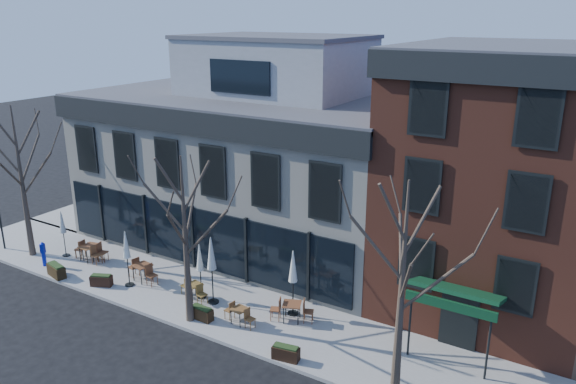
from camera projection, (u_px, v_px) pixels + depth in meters
The scene contains 24 objects.
ground at pixel (196, 271), 28.08m from camera, with size 120.00×120.00×0.00m, color black.
sidewalk_front at pixel (221, 305), 24.69m from camera, with size 33.50×4.70×0.15m, color gray.
sidewalk_side at pixel (127, 200), 38.53m from camera, with size 4.50×12.00×0.15m, color gray.
corner_building at pixel (254, 159), 30.71m from camera, with size 18.39×10.39×11.10m.
red_brick_building at pixel (501, 178), 23.92m from camera, with size 8.20×11.78×11.18m.
tree_corner at pixel (22, 180), 28.41m from camera, with size 3.93×3.98×7.92m.
tree_mid at pixel (186, 239), 22.25m from camera, with size 3.50×3.55×7.04m.
tree_right at pixel (402, 289), 17.70m from camera, with size 3.72×3.77×7.48m.
call_box at pixel (43, 253), 28.15m from camera, with size 0.27×0.26×1.30m.
cafe_set_0 at pixel (91, 250), 28.93m from camera, with size 1.91×0.91×0.98m.
cafe_set_1 at pixel (88, 252), 28.78m from camera, with size 1.87×0.79×0.97m.
cafe_set_2 at pixel (143, 271), 26.62m from camera, with size 1.95×0.87×1.01m.
cafe_set_3 at pixel (194, 290), 24.95m from camera, with size 1.70×0.81×0.87m.
cafe_set_4 at pixel (240, 314), 22.98m from camera, with size 1.59×0.70×0.82m.
cafe_set_5 at pixel (292, 310), 23.14m from camera, with size 1.88×1.16×0.97m.
umbrella_0 at pixel (62, 225), 28.97m from camera, with size 0.40×0.40×2.49m.
umbrella_1 at pixel (126, 248), 25.73m from camera, with size 0.43×0.43×2.71m.
umbrella_2 at pixel (200, 260), 24.64m from camera, with size 0.41×0.41×2.56m.
umbrella_3 at pixel (211, 257), 24.09m from camera, with size 0.50×0.50×3.10m.
umbrella_4 at pixel (293, 270), 23.20m from camera, with size 0.46×0.46×2.91m.
planter_0 at pixel (56, 270), 27.11m from camera, with size 1.22×0.70×0.64m.
planter_1 at pixel (101, 280), 26.20m from camera, with size 1.07×0.78×0.56m.
planter_2 at pixel (202, 313), 23.33m from camera, with size 1.03×0.45×0.57m.
planter_3 at pixel (286, 353), 20.61m from camera, with size 1.06×0.57×0.56m.
Camera 1 is at (17.27, -19.34, 12.36)m, focal length 35.00 mm.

